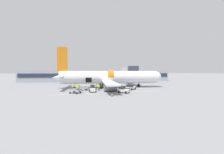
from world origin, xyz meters
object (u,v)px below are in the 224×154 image
at_px(baggage_tug_lead, 130,87).
at_px(ground_crew_driver, 79,88).
at_px(ground_crew_supervisor, 92,86).
at_px(ground_crew_loader_a, 99,87).
at_px(baggage_cart_queued, 76,91).
at_px(ground_crew_helper, 74,86).
at_px(baggage_cart_loading, 83,88).
at_px(ground_crew_loader_b, 96,87).
at_px(airplane, 109,78).
at_px(baggage_tug_mid, 123,90).
at_px(suitcase_on_tarmac_upright, 75,91).
at_px(baggage_tug_rear, 93,89).

bearing_deg(baggage_tug_lead, ground_crew_driver, -173.04).
bearing_deg(ground_crew_supervisor, baggage_tug_lead, -13.42).
height_order(ground_crew_loader_a, ground_crew_driver, ground_crew_driver).
xyz_separation_m(baggage_cart_queued, ground_crew_helper, (-1.16, 6.10, 0.41)).
xyz_separation_m(ground_crew_driver, ground_crew_supervisor, (3.30, 4.19, -0.05)).
height_order(baggage_cart_loading, ground_crew_loader_b, ground_crew_loader_b).
height_order(airplane, ground_crew_supervisor, airplane).
height_order(baggage_cart_loading, ground_crew_supervisor, ground_crew_supervisor).
relative_size(ground_crew_supervisor, ground_crew_helper, 0.96).
relative_size(baggage_tug_lead, ground_crew_helper, 1.89).
height_order(baggage_tug_mid, ground_crew_loader_b, ground_crew_loader_b).
xyz_separation_m(baggage_cart_queued, ground_crew_driver, (0.48, 2.34, 0.42)).
relative_size(baggage_tug_lead, baggage_cart_loading, 0.84).
relative_size(airplane, suitcase_on_tarmac_upright, 56.24).
distance_m(baggage_cart_queued, ground_crew_loader_b, 7.06).
height_order(ground_crew_driver, ground_crew_helper, ground_crew_driver).
height_order(baggage_tug_rear, baggage_cart_loading, baggage_tug_rear).
distance_m(airplane, ground_crew_loader_b, 6.28).
distance_m(baggage_cart_loading, ground_crew_helper, 2.81).
xyz_separation_m(baggage_cart_loading, ground_crew_loader_a, (4.29, -0.91, 0.41)).
bearing_deg(baggage_tug_mid, baggage_tug_rear, 160.21).
bearing_deg(baggage_tug_mid, ground_crew_helper, 149.99).
bearing_deg(ground_crew_loader_b, baggage_tug_rear, -105.12).
bearing_deg(baggage_cart_loading, baggage_tug_rear, -50.73).
relative_size(baggage_cart_queued, ground_crew_helper, 1.89).
height_order(baggage_cart_queued, ground_crew_loader_a, ground_crew_loader_a).
xyz_separation_m(airplane, baggage_cart_queued, (-8.86, -9.41, -2.60)).
bearing_deg(airplane, baggage_tug_rear, -122.62).
height_order(airplane, ground_crew_driver, airplane).
bearing_deg(airplane, ground_crew_supervisor, -150.45).
height_order(baggage_tug_lead, ground_crew_supervisor, ground_crew_supervisor).
distance_m(ground_crew_loader_b, ground_crew_supervisor, 1.74).
bearing_deg(ground_crew_helper, airplane, 18.25).
distance_m(baggage_tug_mid, suitcase_on_tarmac_upright, 12.03).
bearing_deg(ground_crew_loader_b, baggage_cart_queued, -133.24).
bearing_deg(baggage_tug_lead, baggage_cart_loading, 176.60).
bearing_deg(ground_crew_helper, ground_crew_loader_b, -9.19).
distance_m(ground_crew_loader_a, ground_crew_driver, 5.32).
height_order(baggage_tug_rear, baggage_cart_queued, baggage_tug_rear).
bearing_deg(suitcase_on_tarmac_upright, ground_crew_driver, -3.96).
bearing_deg(baggage_tug_mid, ground_crew_loader_b, 135.71).
distance_m(baggage_tug_rear, ground_crew_driver, 3.48).
relative_size(baggage_tug_lead, ground_crew_loader_a, 1.97).
xyz_separation_m(baggage_tug_rear, baggage_cart_loading, (-2.60, 3.18, -0.21)).
relative_size(baggage_tug_mid, suitcase_on_tarmac_upright, 5.03).
bearing_deg(baggage_tug_lead, airplane, 135.19).
xyz_separation_m(ground_crew_loader_a, suitcase_on_tarmac_upright, (-6.02, -1.48, -0.66)).
xyz_separation_m(baggage_tug_rear, ground_crew_helper, (-5.04, 4.48, 0.24)).
xyz_separation_m(baggage_tug_lead, baggage_tug_mid, (-3.20, -5.00, 0.05)).
bearing_deg(baggage_cart_queued, ground_crew_driver, 78.40).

